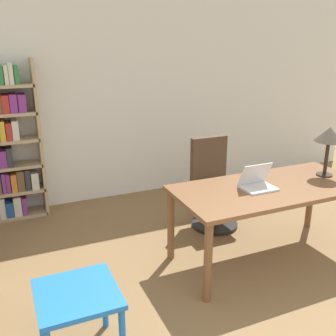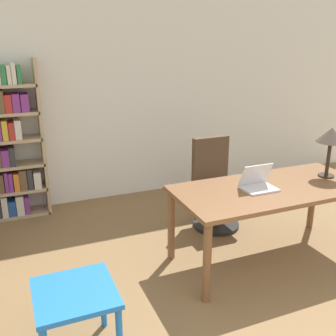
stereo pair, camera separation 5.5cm
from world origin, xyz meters
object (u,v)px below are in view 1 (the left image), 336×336
at_px(table_lamp, 329,136).
at_px(office_chair, 213,188).
at_px(laptop, 257,183).
at_px(side_table_blue, 78,303).
at_px(desk, 271,195).

relative_size(table_lamp, office_chair, 0.49).
relative_size(laptop, side_table_blue, 0.59).
height_order(table_lamp, side_table_blue, table_lamp).
bearing_deg(office_chair, side_table_blue, -141.92).
height_order(table_lamp, office_chair, table_lamp).
xyz_separation_m(table_lamp, office_chair, (-0.81, 0.84, -0.72)).
relative_size(desk, office_chair, 1.82).
bearing_deg(laptop, office_chair, 87.46).
bearing_deg(office_chair, desk, -82.21).
bearing_deg(desk, side_table_blue, -163.97).
height_order(desk, laptop, laptop).
height_order(desk, side_table_blue, desk).
xyz_separation_m(laptop, office_chair, (0.04, 0.87, -0.37)).
bearing_deg(laptop, table_lamp, 1.72).
height_order(laptop, table_lamp, table_lamp).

